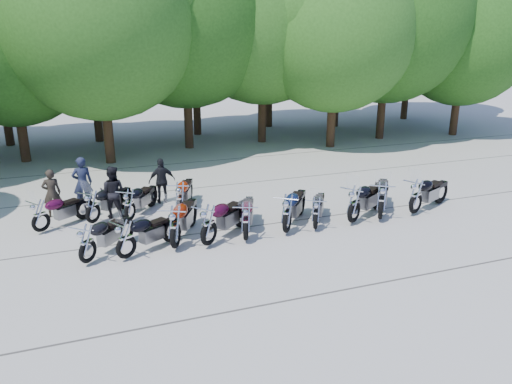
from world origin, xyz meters
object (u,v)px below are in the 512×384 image
object	(u,v)px
motorcycle_3	(209,224)
motorcycle_7	(354,203)
motorcycle_11	(92,206)
rider_2	(162,181)
rider_3	(82,183)
motorcycle_8	(382,200)
motorcycle_12	(129,204)
motorcycle_0	(87,243)
motorcycle_2	(175,226)
motorcycle_13	(180,198)
motorcycle_4	(246,220)
motorcycle_6	(316,212)
motorcycle_1	(126,238)
motorcycle_9	(416,195)
rider_0	(52,193)
rider_1	(113,192)
motorcycle_10	(40,215)
motorcycle_5	(287,212)

from	to	relation	value
motorcycle_3	motorcycle_7	distance (m)	4.67
motorcycle_11	rider_2	world-z (taller)	rider_2
rider_3	motorcycle_3	bearing A→B (deg)	119.96
motorcycle_8	motorcycle_12	distance (m)	7.89
motorcycle_0	motorcycle_2	world-z (taller)	motorcycle_2
motorcycle_13	rider_3	bearing A→B (deg)	-12.48
motorcycle_4	motorcycle_6	world-z (taller)	motorcycle_4
motorcycle_8	motorcycle_1	bearing A→B (deg)	36.73
motorcycle_0	motorcycle_2	distance (m)	2.30
motorcycle_8	rider_2	world-z (taller)	rider_2
motorcycle_3	motorcycle_13	distance (m)	2.63
motorcycle_1	motorcycle_2	bearing A→B (deg)	-112.60
motorcycle_2	motorcycle_8	xyz separation A→B (m)	(6.53, -0.01, 0.00)
motorcycle_0	motorcycle_12	bearing A→B (deg)	-74.22
motorcycle_7	motorcycle_3	bearing A→B (deg)	59.57
motorcycle_1	motorcycle_9	xyz separation A→B (m)	(9.22, 0.25, 0.06)
motorcycle_7	motorcycle_6	bearing A→B (deg)	60.08
rider_0	rider_1	size ratio (longest dim) A/B	0.93
motorcycle_9	rider_1	size ratio (longest dim) A/B	1.42
rider_1	rider_2	bearing A→B (deg)	-129.27
motorcycle_6	motorcycle_0	bearing A→B (deg)	33.10
motorcycle_2	motorcycle_11	distance (m)	3.42
motorcycle_12	rider_1	distance (m)	0.83
motorcycle_7	rider_0	distance (m)	9.62
motorcycle_0	motorcycle_10	size ratio (longest dim) A/B	1.04
motorcycle_5	rider_3	world-z (taller)	rider_3
motorcycle_2	rider_1	xyz separation A→B (m)	(-1.36, 3.25, 0.14)
motorcycle_7	motorcycle_10	bearing A→B (deg)	42.19
motorcycle_9	motorcycle_11	distance (m)	10.27
motorcycle_13	motorcycle_12	bearing A→B (deg)	17.96
motorcycle_10	motorcycle_6	bearing A→B (deg)	-143.02
motorcycle_12	rider_3	size ratio (longest dim) A/B	1.20
motorcycle_9	motorcycle_3	bearing A→B (deg)	67.46
motorcycle_0	rider_3	xyz separation A→B (m)	(0.06, 4.59, 0.28)
motorcycle_7	motorcycle_11	world-z (taller)	motorcycle_7
rider_0	rider_1	distance (m)	1.98
motorcycle_10	rider_0	size ratio (longest dim) A/B	1.32
motorcycle_2	motorcycle_5	size ratio (longest dim) A/B	1.03
motorcycle_4	motorcycle_9	distance (m)	5.90
motorcycle_5	motorcycle_7	distance (m)	2.26
motorcycle_11	motorcycle_13	world-z (taller)	motorcycle_13
motorcycle_2	motorcycle_3	size ratio (longest dim) A/B	1.02
motorcycle_11	rider_0	world-z (taller)	rider_0
motorcycle_7	motorcycle_13	bearing A→B (deg)	31.13
motorcycle_5	motorcycle_9	world-z (taller)	motorcycle_5
motorcycle_0	motorcycle_6	bearing A→B (deg)	-136.77
motorcycle_13	motorcycle_11	bearing A→B (deg)	16.03
motorcycle_3	motorcycle_8	bearing A→B (deg)	-129.12
motorcycle_9	rider_0	xyz separation A→B (m)	(-11.08, 3.93, 0.11)
motorcycle_4	motorcycle_13	distance (m)	2.93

